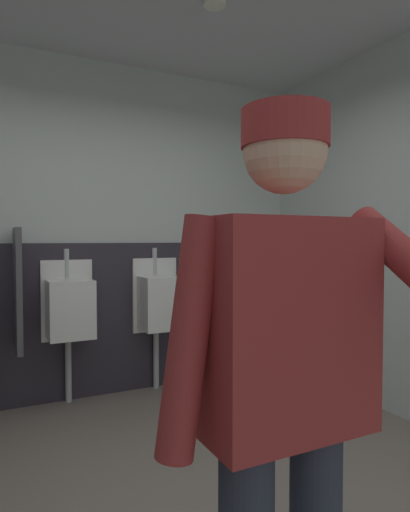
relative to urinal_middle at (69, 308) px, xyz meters
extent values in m
cube|color=silver|center=(0.26, 0.22, 0.62)|extent=(4.37, 0.12, 2.80)
cube|color=#2D2833|center=(0.26, 0.14, -0.13)|extent=(3.77, 0.03, 1.28)
cylinder|color=white|center=(0.73, -1.06, 2.01)|extent=(0.14, 0.14, 0.03)
cube|color=white|center=(0.00, 0.13, 0.05)|extent=(0.40, 0.05, 0.65)
cube|color=white|center=(0.00, -0.04, 0.00)|extent=(0.34, 0.30, 0.45)
cylinder|color=#B7BABF|center=(0.00, 0.12, 0.34)|extent=(0.04, 0.04, 0.24)
cylinder|color=#B7BABF|center=(0.00, 0.09, -0.50)|extent=(0.05, 0.05, 0.55)
cube|color=white|center=(0.75, 0.13, 0.05)|extent=(0.40, 0.05, 0.65)
cube|color=white|center=(0.75, -0.04, 0.00)|extent=(0.34, 0.30, 0.45)
cylinder|color=#B7BABF|center=(0.75, 0.12, 0.34)|extent=(0.04, 0.04, 0.24)
cylinder|color=#B7BABF|center=(0.75, 0.09, -0.50)|extent=(0.05, 0.05, 0.55)
cube|color=#4C4C51|center=(-0.38, -0.07, 0.17)|extent=(0.04, 0.40, 0.90)
cube|color=maroon|center=(0.11, -2.61, 0.32)|extent=(0.44, 0.24, 0.54)
cylinder|color=maroon|center=(-0.16, -2.61, 0.32)|extent=(0.17, 0.09, 0.56)
sphere|color=#D8AD8C|center=(0.11, -2.61, 0.76)|extent=(0.21, 0.21, 0.21)
cylinder|color=maroon|center=(0.11, -2.61, 0.81)|extent=(0.22, 0.22, 0.09)
camera|label=1|loc=(-0.56, -3.51, 0.54)|focal=30.52mm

